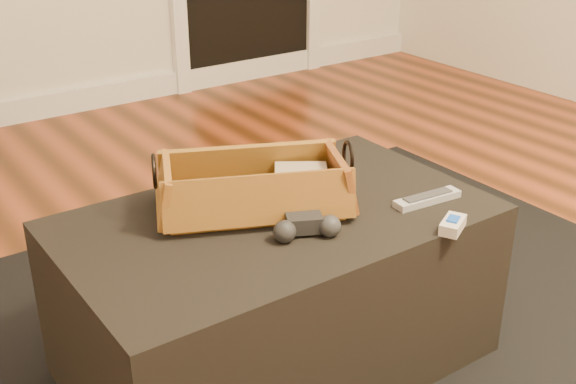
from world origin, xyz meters
TOP-DOWN VIEW (x-y plane):
  - baseboard at (0.00, 2.73)m, footprint 5.00×0.04m
  - area_rug at (-0.07, 0.39)m, footprint 2.60×2.00m
  - ottoman at (-0.07, 0.44)m, footprint 1.00×0.60m
  - tv_remote at (-0.12, 0.48)m, footprint 0.24×0.13m
  - cloth_bundle at (0.03, 0.47)m, footprint 0.15×0.14m
  - wicker_basket at (-0.10, 0.49)m, footprint 0.50×0.40m
  - game_controller at (-0.07, 0.31)m, footprint 0.16×0.12m
  - silver_remote at (0.27, 0.29)m, footprint 0.18×0.06m
  - cream_gadget at (0.21, 0.15)m, footprint 0.09×0.08m

SIDE VIEW (x-z plane):
  - area_rug at x=-0.07m, z-range 0.00..0.01m
  - baseboard at x=0.00m, z-range 0.00..0.12m
  - ottoman at x=-0.07m, z-range 0.01..0.43m
  - silver_remote at x=0.27m, z-range 0.43..0.45m
  - cream_gadget at x=0.21m, z-range 0.43..0.46m
  - game_controller at x=-0.07m, z-range 0.43..0.48m
  - tv_remote at x=-0.12m, z-range 0.45..0.47m
  - cloth_bundle at x=0.03m, z-range 0.45..0.52m
  - wicker_basket at x=-0.10m, z-range 0.41..0.57m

